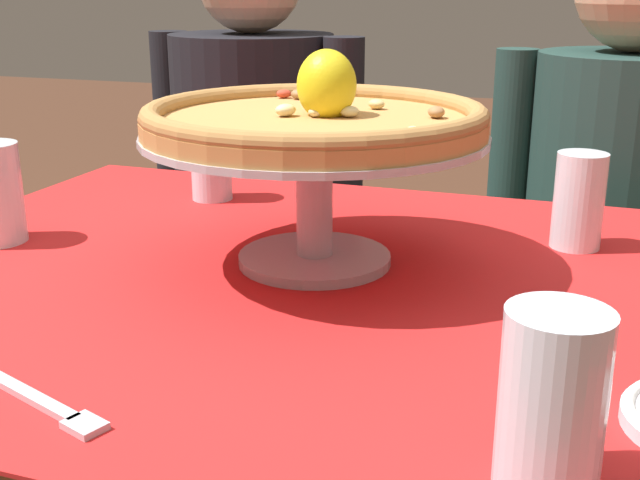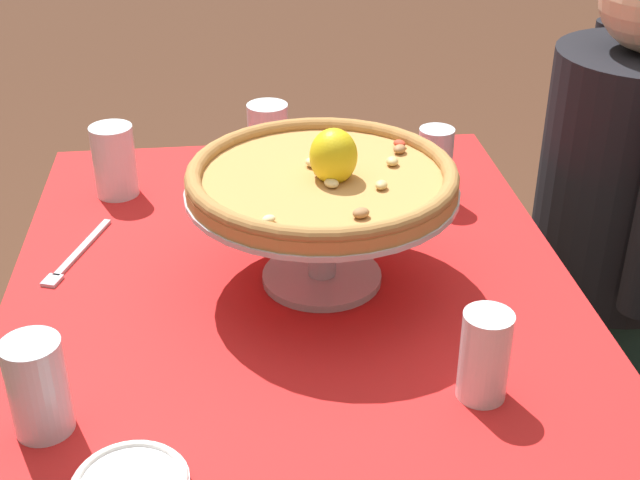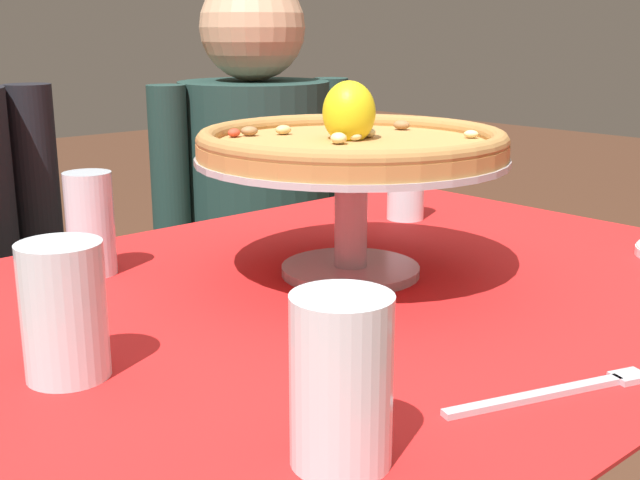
% 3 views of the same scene
% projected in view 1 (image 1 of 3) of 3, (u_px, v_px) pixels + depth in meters
% --- Properties ---
extents(dining_table, '(1.08, 0.87, 0.74)m').
position_uv_depth(dining_table, '(298.00, 368.00, 0.97)').
color(dining_table, brown).
rests_on(dining_table, ground).
extents(pizza_stand, '(0.40, 0.40, 0.16)m').
position_uv_depth(pizza_stand, '(314.00, 171.00, 0.94)').
color(pizza_stand, '#B7B7C1').
rests_on(pizza_stand, dining_table).
extents(pizza, '(0.40, 0.40, 0.09)m').
position_uv_depth(pizza, '(315.00, 117.00, 0.92)').
color(pizza, '#BC8447').
rests_on(pizza, pizza_stand).
extents(water_glass_back_right, '(0.06, 0.06, 0.12)m').
position_uv_depth(water_glass_back_right, '(578.00, 207.00, 1.02)').
color(water_glass_back_right, white).
rests_on(water_glass_back_right, dining_table).
extents(water_glass_back_left, '(0.06, 0.06, 0.14)m').
position_uv_depth(water_glass_back_left, '(211.00, 162.00, 1.24)').
color(water_glass_back_left, silver).
rests_on(water_glass_back_left, dining_table).
extents(water_glass_front_right, '(0.07, 0.07, 0.13)m').
position_uv_depth(water_glass_front_right, '(551.00, 410.00, 0.53)').
color(water_glass_front_right, silver).
rests_on(water_glass_front_right, dining_table).
extents(dinner_fork, '(0.21, 0.09, 0.01)m').
position_uv_depth(dinner_fork, '(26.00, 394.00, 0.66)').
color(dinner_fork, '#B7B7C1').
rests_on(dinner_fork, dining_table).
extents(diner_left, '(0.49, 0.37, 1.17)m').
position_uv_depth(diner_left, '(256.00, 225.00, 1.73)').
color(diner_left, '#1E3833').
rests_on(diner_left, ground).
extents(diner_right, '(0.49, 0.37, 1.17)m').
position_uv_depth(diner_right, '(610.00, 258.00, 1.52)').
color(diner_right, black).
rests_on(diner_right, ground).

